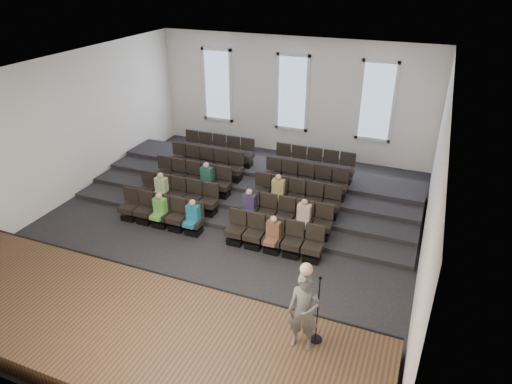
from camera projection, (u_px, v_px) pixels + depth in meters
ground at (223, 229)px, 14.67m from camera, size 14.00×14.00×0.00m
ceiling at (217, 71)px, 12.38m from camera, size 12.00×14.00×0.02m
wall_back at (293, 97)px, 19.32m from camera, size 12.00×0.04×5.00m
wall_front at (39, 306)px, 7.73m from camera, size 12.00×0.04×5.00m
wall_left at (61, 131)px, 15.53m from camera, size 0.04×14.00×5.00m
wall_right at (434, 191)px, 11.53m from camera, size 0.04×14.00×5.00m
stage at (125, 329)px, 10.35m from camera, size 11.80×3.60×0.50m
stage_lip at (167, 283)px, 11.81m from camera, size 11.80×0.06×0.52m
risers at (259, 183)px, 17.20m from camera, size 11.80×4.80×0.60m
seating_rows at (242, 190)px, 15.63m from camera, size 6.80×4.70×1.67m
windows at (292, 93)px, 19.17m from camera, size 8.44×0.10×3.24m
audience at (226, 202)px, 14.56m from camera, size 5.45×2.64×1.10m
speaker at (304, 312)px, 9.19m from camera, size 0.69×0.48×1.80m
mic_stand at (317, 322)px, 9.51m from camera, size 0.28×0.28×1.67m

